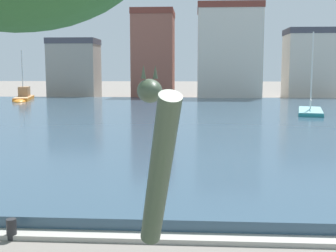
% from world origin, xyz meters
% --- Properties ---
extents(harbor_water, '(88.14, 47.08, 0.41)m').
position_xyz_m(harbor_water, '(0.00, 33.06, 0.21)').
color(harbor_water, '#334C60').
rests_on(harbor_water, ground).
extents(quay_edge_coping, '(88.14, 0.50, 0.12)m').
position_xyz_m(quay_edge_coping, '(0.00, 9.27, 0.06)').
color(quay_edge_coping, '#ADA89E').
rests_on(quay_edge_coping, ground).
extents(sailboat_teal, '(3.44, 7.71, 7.16)m').
position_xyz_m(sailboat_teal, '(11.48, 36.89, 0.39)').
color(sailboat_teal, teal).
rests_on(sailboat_teal, ground).
extents(sailboat_orange, '(3.39, 7.92, 6.30)m').
position_xyz_m(sailboat_orange, '(-18.77, 49.95, 0.63)').
color(sailboat_orange, orange).
rests_on(sailboat_orange, ground).
extents(mooring_bollard, '(0.24, 0.24, 0.50)m').
position_xyz_m(mooring_bollard, '(-2.61, 9.12, 0.25)').
color(mooring_bollard, '#232326').
rests_on(mooring_bollard, ground).
extents(townhouse_corner_house, '(6.74, 5.24, 8.34)m').
position_xyz_m(townhouse_corner_house, '(-15.45, 60.50, 4.18)').
color(townhouse_corner_house, gray).
rests_on(townhouse_corner_house, ground).
extents(townhouse_wide_warehouse, '(5.67, 6.69, 12.12)m').
position_xyz_m(townhouse_wide_warehouse, '(-4.16, 60.36, 6.08)').
color(townhouse_wide_warehouse, '#8E5142').
rests_on(townhouse_wide_warehouse, ground).
extents(townhouse_end_terrace, '(8.38, 7.86, 12.54)m').
position_xyz_m(townhouse_end_terrace, '(6.08, 59.04, 6.29)').
color(townhouse_end_terrace, beige).
rests_on(townhouse_end_terrace, ground).
extents(townhouse_narrow_midrow, '(6.93, 5.59, 9.59)m').
position_xyz_m(townhouse_narrow_midrow, '(17.52, 61.18, 4.81)').
color(townhouse_narrow_midrow, beige).
rests_on(townhouse_narrow_midrow, ground).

